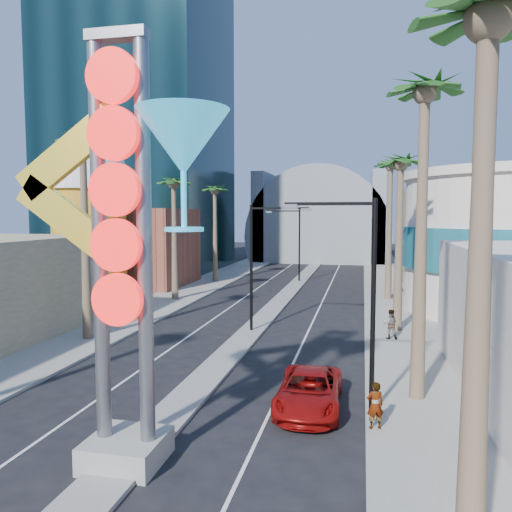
{
  "coord_description": "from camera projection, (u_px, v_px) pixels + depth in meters",
  "views": [
    {
      "loc": [
        6.8,
        -10.21,
        7.41
      ],
      "look_at": [
        0.21,
        20.44,
        4.8
      ],
      "focal_mm": 35.0,
      "sensor_mm": 36.0,
      "label": 1
    }
  ],
  "objects": [
    {
      "name": "pedestrian_a",
      "position": [
        375.0,
        405.0,
        16.9
      ],
      "size": [
        0.68,
        0.55,
        1.62
      ],
      "primitive_type": "imported",
      "rotation": [
        0.0,
        0.0,
        3.46
      ],
      "color": "gray",
      "rests_on": "sidewalk_east"
    },
    {
      "name": "filler_east",
      "position": [
        448.0,
        236.0,
        54.99
      ],
      "size": [
        10.0,
        20.0,
        10.0
      ],
      "primitive_type": "cube",
      "color": "#93845F",
      "rests_on": "ground"
    },
    {
      "name": "palm_1",
      "position": [
        83.0,
        155.0,
        28.57
      ],
      "size": [
        2.4,
        2.4,
        12.7
      ],
      "color": "brown",
      "rests_on": "ground"
    },
    {
      "name": "sidewalk_east",
      "position": [
        393.0,
        298.0,
        44.09
      ],
      "size": [
        5.0,
        100.0,
        0.15
      ],
      "primitive_type": "cube",
      "color": "gray",
      "rests_on": "ground"
    },
    {
      "name": "median",
      "position": [
        291.0,
        289.0,
        49.01
      ],
      "size": [
        1.6,
        84.0,
        0.15
      ],
      "primitive_type": "cube",
      "color": "gray",
      "rests_on": "ground"
    },
    {
      "name": "streetlight_1",
      "position": [
        294.0,
        238.0,
        54.57
      ],
      "size": [
        3.79,
        0.25,
        8.0
      ],
      "color": "black",
      "rests_on": "ground"
    },
    {
      "name": "sidewalk_west",
      "position": [
        189.0,
        291.0,
        48.07
      ],
      "size": [
        5.0,
        100.0,
        0.15
      ],
      "primitive_type": "cube",
      "color": "gray",
      "rests_on": "ground"
    },
    {
      "name": "palm_6",
      "position": [
        401.0,
        174.0,
        30.72
      ],
      "size": [
        2.4,
        2.4,
        11.7
      ],
      "color": "brown",
      "rests_on": "ground"
    },
    {
      "name": "red_pickup",
      "position": [
        309.0,
        391.0,
        18.97
      ],
      "size": [
        2.45,
        5.17,
        1.43
      ],
      "primitive_type": "imported",
      "rotation": [
        0.0,
        0.0,
        0.02
      ],
      "color": "#9E0E0C",
      "rests_on": "ground"
    },
    {
      "name": "streetlight_2",
      "position": [
        360.0,
        286.0,
        17.97
      ],
      "size": [
        3.45,
        0.25,
        8.0
      ],
      "color": "black",
      "rests_on": "ground"
    },
    {
      "name": "pedestrian_b",
      "position": [
        390.0,
        324.0,
        29.18
      ],
      "size": [
        0.85,
        0.66,
        1.73
      ],
      "primitive_type": "imported",
      "rotation": [
        0.0,
        0.0,
        3.15
      ],
      "color": "gray",
      "rests_on": "sidewalk_east"
    },
    {
      "name": "palm_2",
      "position": [
        174.0,
        190.0,
        42.32
      ],
      "size": [
        2.4,
        2.4,
        11.2
      ],
      "color": "brown",
      "rests_on": "ground"
    },
    {
      "name": "beer_mug",
      "position": [
        89.0,
        210.0,
        44.13
      ],
      "size": [
        7.0,
        7.0,
        14.5
      ],
      "color": "orange",
      "rests_on": "ground"
    },
    {
      "name": "palm_7",
      "position": [
        391.0,
        174.0,
        42.33
      ],
      "size": [
        2.4,
        2.4,
        12.7
      ],
      "color": "brown",
      "rests_on": "ground"
    },
    {
      "name": "palm_3",
      "position": [
        215.0,
        195.0,
        54.01
      ],
      "size": [
        2.4,
        2.4,
        11.2
      ],
      "color": "brown",
      "rests_on": "ground"
    },
    {
      "name": "hotel_tower",
      "position": [
        141.0,
        80.0,
        65.19
      ],
      "size": [
        20.0,
        20.0,
        50.0
      ],
      "primitive_type": "cube",
      "color": "black",
      "rests_on": "ground"
    },
    {
      "name": "neon_sign",
      "position": [
        147.0,
        218.0,
        14.1
      ],
      "size": [
        6.53,
        2.6,
        12.55
      ],
      "color": "gray",
      "rests_on": "ground"
    },
    {
      "name": "streetlight_0",
      "position": [
        260.0,
        255.0,
        30.96
      ],
      "size": [
        3.79,
        0.25,
        8.0
      ],
      "color": "black",
      "rests_on": "ground"
    },
    {
      "name": "palm_4",
      "position": [
        487.0,
        54.0,
        9.24
      ],
      "size": [
        2.4,
        2.4,
        12.2
      ],
      "color": "brown",
      "rests_on": "ground"
    },
    {
      "name": "palm_5",
      "position": [
        424.0,
        113.0,
        18.91
      ],
      "size": [
        2.4,
        2.4,
        13.2
      ],
      "color": "brown",
      "rests_on": "ground"
    },
    {
      "name": "canopy",
      "position": [
        321.0,
        234.0,
        81.78
      ],
      "size": [
        22.0,
        16.0,
        22.0
      ],
      "color": "slate",
      "rests_on": "ground"
    },
    {
      "name": "brick_filler_west",
      "position": [
        140.0,
        247.0,
        52.03
      ],
      "size": [
        10.0,
        10.0,
        8.0
      ],
      "primitive_type": "cube",
      "color": "brown",
      "rests_on": "ground"
    }
  ]
}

